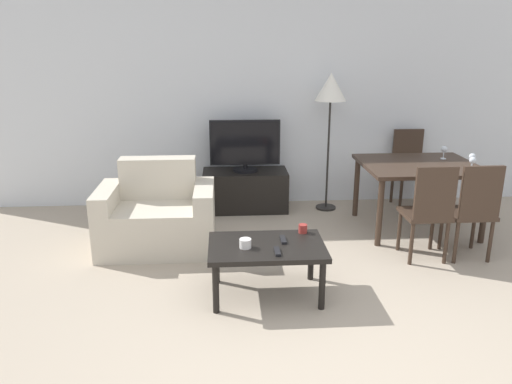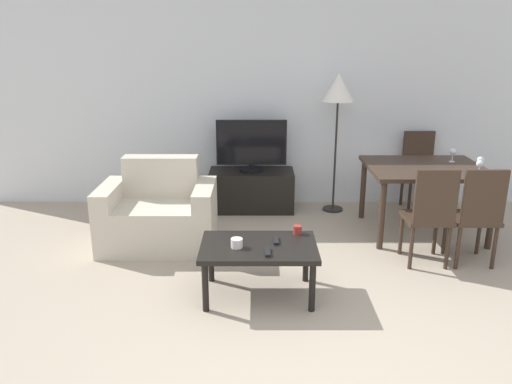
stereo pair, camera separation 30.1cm
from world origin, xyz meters
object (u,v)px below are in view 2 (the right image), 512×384
Objects in this scene: dining_table at (427,174)px; dining_chair_far at (421,167)px; tv_stand at (253,190)px; floor_lamp at (340,93)px; wine_glass_right at (455,153)px; remote_primary at (269,252)px; cup_white_near at (299,230)px; wine_glass_center at (482,165)px; cup_colored_far at (238,243)px; coffee_table at (260,251)px; remote_secondary at (278,240)px; armchair at (161,215)px; dining_chair_near at (432,213)px; dining_chair_near_right at (479,213)px; tv at (253,146)px; wine_glass_left at (483,161)px.

dining_chair_far is at bearing 75.70° from dining_table.
dining_chair_far reaches higher than tv_stand.
floor_lamp is 1.40m from wine_glass_right.
cup_white_near reaches higher than remote_primary.
floor_lamp is (-0.82, 0.71, 0.75)m from dining_table.
dining_chair_far is 1.22m from wine_glass_center.
remote_primary is 0.26m from cup_colored_far.
remote_secondary is (0.14, 0.07, 0.06)m from coffee_table.
coffee_table is at bearing -113.50° from floor_lamp.
tv_stand is (0.91, 1.08, -0.07)m from armchair.
dining_chair_near reaches higher than cup_colored_far.
armchair reaches higher than dining_table.
dining_table is 1.82m from cup_white_near.
remote_secondary is (-1.80, -2.12, -0.06)m from dining_chair_far.
dining_chair_far reaches higher than cup_colored_far.
remote_primary is at bearing -153.83° from dining_chair_near.
dining_chair_near is 6.17× the size of remote_primary.
tv is at bearing 142.29° from dining_chair_near_right.
dining_chair_near_right reaches higher than dining_table.
wine_glass_center reaches higher than remote_secondary.
dining_table is at bearing 36.78° from cup_colored_far.
cup_colored_far is (-2.11, -2.24, -0.04)m from dining_chair_far.
wine_glass_right is at bearing 35.67° from cup_colored_far.
cup_white_near is (-1.20, -0.33, -0.04)m from dining_chair_near.
remote_secondary is at bearing -164.78° from dining_chair_near_right.
coffee_table is at bearing -159.91° from dining_chair_near.
dining_chair_near and dining_chair_near_right have the same top height.
dining_chair_far is at bearing 104.32° from wine_glass_left.
dining_chair_near is 10.07× the size of cup_colored_far.
cup_white_near is (-1.41, -1.14, -0.17)m from dining_table.
dining_chair_near reaches higher than remote_secondary.
remote_primary is (0.14, -2.27, -0.34)m from tv.
coffee_table is at bearing -144.22° from cup_white_near.
remote_secondary is 2.37m from wine_glass_left.
coffee_table is at bearing -151.74° from wine_glass_left.
tv_stand is 0.84× the size of dining_table.
wine_glass_center is (-0.07, -0.15, 0.00)m from wine_glass_left.
armchair reaches higher than remote_primary.
remote_primary is 1.00× the size of remote_secondary.
coffee_table is 6.26× the size of wine_glass_left.
dining_chair_far reaches higher than wine_glass_center.
wine_glass_left reaches higher than remote_primary.
dining_chair_far is 6.17× the size of remote_secondary.
wine_glass_center reaches higher than remote_primary.
dining_table is 12.92× the size of cup_colored_far.
wine_glass_right reaches higher than remote_secondary.
wine_glass_left reaches higher than cup_white_near.
tv is 2.30m from remote_primary.
wine_glass_right is (0.34, 0.18, 0.18)m from dining_table.
dining_table is 2.38m from cup_colored_far.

